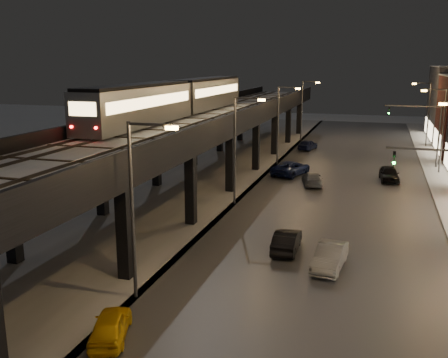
% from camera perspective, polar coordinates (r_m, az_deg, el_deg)
% --- Properties ---
extents(road_surface, '(17.00, 120.00, 0.06)m').
position_cam_1_polar(road_surface, '(44.61, 12.83, -2.30)').
color(road_surface, '#46474D').
rests_on(road_surface, ground).
extents(under_viaduct_pavement, '(11.00, 120.00, 0.06)m').
position_cam_1_polar(under_viaduct_pavement, '(47.49, -3.60, -1.05)').
color(under_viaduct_pavement, '#9FA1A8').
rests_on(under_viaduct_pavement, ground).
extents(elevated_viaduct, '(9.00, 100.00, 6.30)m').
position_cam_1_polar(elevated_viaduct, '(43.53, -5.19, 5.12)').
color(elevated_viaduct, black).
rests_on(elevated_viaduct, ground).
extents(viaduct_trackbed, '(8.40, 100.00, 0.32)m').
position_cam_1_polar(viaduct_trackbed, '(43.55, -5.16, 6.14)').
color(viaduct_trackbed, '#B2B7C1').
rests_on(viaduct_trackbed, elevated_viaduct).
extents(viaduct_parapet_streetside, '(0.30, 100.00, 1.10)m').
position_cam_1_polar(viaduct_parapet_streetside, '(42.05, 0.37, 6.58)').
color(viaduct_parapet_streetside, black).
rests_on(viaduct_parapet_streetside, elevated_viaduct).
extents(viaduct_parapet_far, '(0.30, 100.00, 1.10)m').
position_cam_1_polar(viaduct_parapet_far, '(45.35, -10.27, 6.86)').
color(viaduct_parapet_far, black).
rests_on(viaduct_parapet_far, elevated_viaduct).
extents(streetlight_left_1, '(2.57, 0.28, 9.00)m').
position_cam_1_polar(streetlight_left_1, '(24.52, -9.94, -2.29)').
color(streetlight_left_1, '#38383A').
rests_on(streetlight_left_1, ground).
extents(streetlight_left_2, '(2.57, 0.28, 9.00)m').
position_cam_1_polar(streetlight_left_2, '(40.98, 1.60, 4.12)').
color(streetlight_left_2, '#38383A').
rests_on(streetlight_left_2, ground).
extents(streetlight_left_3, '(2.57, 0.28, 9.00)m').
position_cam_1_polar(streetlight_left_3, '(58.36, 6.45, 6.77)').
color(streetlight_left_3, '#38383A').
rests_on(streetlight_left_3, ground).
extents(streetlight_right_3, '(2.56, 0.28, 9.00)m').
position_cam_1_polar(streetlight_right_3, '(57.65, 23.51, 5.68)').
color(streetlight_right_3, '#38383A').
rests_on(streetlight_right_3, ground).
extents(streetlight_left_4, '(2.57, 0.28, 9.00)m').
position_cam_1_polar(streetlight_left_4, '(76.03, 9.09, 8.17)').
color(streetlight_left_4, '#38383A').
rests_on(streetlight_left_4, ground).
extents(streetlight_right_4, '(2.56, 0.28, 9.00)m').
position_cam_1_polar(streetlight_right_4, '(75.48, 22.17, 7.33)').
color(streetlight_right_4, '#38383A').
rests_on(streetlight_right_4, ground).
extents(traffic_light_rig_b, '(6.10, 0.34, 7.00)m').
position_cam_1_polar(traffic_light_rig_b, '(60.61, 22.33, 5.40)').
color(traffic_light_rig_b, '#38383A').
rests_on(traffic_light_rig_b, ground).
extents(subway_train, '(2.81, 33.82, 3.35)m').
position_cam_1_polar(subway_train, '(49.91, -5.19, 9.23)').
color(subway_train, gray).
rests_on(subway_train, viaduct_trackbed).
extents(car_taxi, '(2.55, 3.89, 1.23)m').
position_cam_1_polar(car_taxi, '(22.88, -12.84, -16.14)').
color(car_taxi, '#EEB30F').
rests_on(car_taxi, ground).
extents(car_near_white, '(1.52, 4.14, 1.35)m').
position_cam_1_polar(car_near_white, '(31.95, 7.19, -7.09)').
color(car_near_white, black).
rests_on(car_near_white, ground).
extents(car_mid_silver, '(3.99, 5.91, 1.50)m').
position_cam_1_polar(car_mid_silver, '(53.14, 7.65, 1.20)').
color(car_mid_silver, '#0D1742').
rests_on(car_mid_silver, ground).
extents(car_mid_dark, '(2.75, 4.64, 1.26)m').
position_cam_1_polar(car_mid_dark, '(49.08, 10.02, -0.03)').
color(car_mid_dark, slate).
rests_on(car_mid_dark, ground).
extents(car_far_white, '(2.52, 4.32, 1.38)m').
position_cam_1_polar(car_far_white, '(69.04, 9.55, 3.85)').
color(car_far_white, '#121837').
rests_on(car_far_white, ground).
extents(car_onc_silver, '(1.88, 4.38, 1.40)m').
position_cam_1_polar(car_onc_silver, '(29.80, 12.00, -8.76)').
color(car_onc_silver, slate).
rests_on(car_onc_silver, ground).
extents(car_onc_red, '(2.17, 4.52, 1.49)m').
position_cam_1_polar(car_onc_red, '(52.61, 18.36, 0.51)').
color(car_onc_red, black).
rests_on(car_onc_red, ground).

